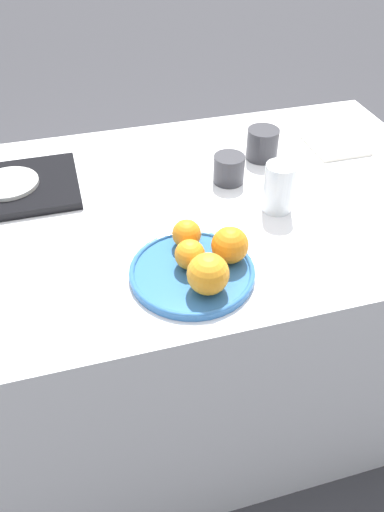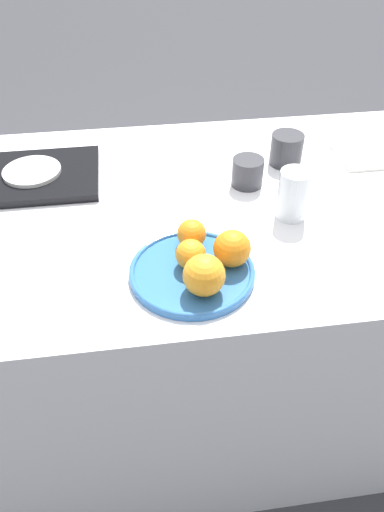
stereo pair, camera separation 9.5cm
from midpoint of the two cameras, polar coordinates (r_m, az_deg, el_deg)
The scene contains 13 objects.
ground_plane at distance 1.73m, azimuth 2.27°, elevation -15.08°, with size 12.00×12.00×0.00m, color #38383D.
table at distance 1.43m, azimuth 2.66°, elevation -6.51°, with size 1.36×0.82×0.76m.
fruit_platter at distance 0.98m, azimuth 2.78°, elevation -1.93°, with size 0.25×0.25×0.02m.
orange_0 at distance 0.97m, azimuth 2.67°, elevation 0.06°, with size 0.06×0.06×0.06m.
orange_1 at distance 0.98m, azimuth 7.39°, elevation 0.74°, with size 0.07×0.07×0.07m.
orange_2 at distance 1.02m, azimuth 2.64°, elevation 2.45°, with size 0.06×0.06×0.06m.
orange_3 at distance 0.91m, azimuth 4.39°, elevation -2.34°, with size 0.08×0.08×0.08m.
water_glass at distance 1.14m, azimuth 13.87°, elevation 6.75°, with size 0.07×0.07×0.11m.
serving_tray at distance 1.30m, azimuth -15.72°, elevation 8.67°, with size 0.32×0.24×0.02m.
side_plate at distance 1.30m, azimuth -15.84°, elevation 9.23°, with size 0.14×0.14×0.01m.
cup_0 at distance 1.24m, azimuth 8.59°, elevation 9.39°, with size 0.08×0.08×0.07m.
cup_1 at distance 1.34m, azimuth 12.79°, elevation 11.75°, with size 0.08×0.08×0.08m.
napkin at distance 1.45m, azimuth 20.95°, elevation 10.61°, with size 0.14×0.15×0.01m.
Camera 2 is at (-0.15, -0.96, 1.44)m, focal length 35.00 mm.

